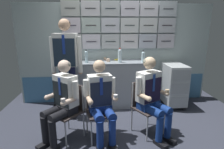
% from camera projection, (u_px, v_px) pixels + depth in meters
% --- Properties ---
extents(ground, '(4.80, 4.80, 0.04)m').
position_uv_depth(ground, '(124.00, 132.00, 3.08)').
color(ground, '#313440').
extents(galley_bulkhead, '(4.20, 0.14, 2.18)m').
position_uv_depth(galley_bulkhead, '(116.00, 51.00, 4.10)').
color(galley_bulkhead, '#ABBDBB').
rests_on(galley_bulkhead, ground).
extents(galley_counter, '(1.84, 0.53, 0.97)m').
position_uv_depth(galley_counter, '(108.00, 84.00, 3.98)').
color(galley_counter, '#949CA6').
rests_on(galley_counter, ground).
extents(service_trolley, '(0.40, 0.65, 0.91)m').
position_uv_depth(service_trolley, '(174.00, 84.00, 3.97)').
color(service_trolley, black).
rests_on(service_trolley, ground).
extents(folding_chair_left, '(0.56, 0.56, 0.83)m').
position_uv_depth(folding_chair_left, '(71.00, 105.00, 2.85)').
color(folding_chair_left, '#A8AAAF').
rests_on(folding_chair_left, ground).
extents(crew_member_left, '(0.62, 0.65, 1.22)m').
position_uv_depth(crew_member_left, '(62.00, 99.00, 2.68)').
color(crew_member_left, black).
rests_on(crew_member_left, ground).
extents(folding_chair_center, '(0.48, 0.48, 0.83)m').
position_uv_depth(folding_chair_center, '(99.00, 105.00, 2.88)').
color(folding_chair_center, '#A8AAAF').
rests_on(folding_chair_center, ground).
extents(crew_member_center, '(0.49, 0.64, 1.22)m').
position_uv_depth(crew_member_center, '(101.00, 99.00, 2.69)').
color(crew_member_center, black).
rests_on(crew_member_center, ground).
extents(folding_chair_near_trolley, '(0.54, 0.54, 0.83)m').
position_uv_depth(folding_chair_near_trolley, '(144.00, 101.00, 3.00)').
color(folding_chair_near_trolley, '#A8AAAF').
rests_on(folding_chair_near_trolley, ground).
extents(crew_member_near_trolley, '(0.58, 0.68, 1.24)m').
position_uv_depth(crew_member_near_trolley, '(152.00, 94.00, 2.83)').
color(crew_member_near_trolley, black).
rests_on(crew_member_near_trolley, ground).
extents(crew_member_standing, '(0.56, 0.30, 1.80)m').
position_uv_depth(crew_member_standing, '(66.00, 60.00, 3.31)').
color(crew_member_standing, black).
rests_on(crew_member_standing, ground).
extents(water_bottle_tall, '(0.06, 0.06, 0.23)m').
position_uv_depth(water_bottle_tall, '(70.00, 56.00, 3.85)').
color(water_bottle_tall, silver).
rests_on(water_bottle_tall, galley_counter).
extents(water_bottle_clear, '(0.07, 0.07, 0.24)m').
position_uv_depth(water_bottle_clear, '(143.00, 57.00, 3.75)').
color(water_bottle_clear, silver).
rests_on(water_bottle_clear, galley_counter).
extents(sparkling_bottle_green, '(0.06, 0.06, 0.26)m').
position_uv_depth(sparkling_bottle_green, '(86.00, 57.00, 3.69)').
color(sparkling_bottle_green, silver).
rests_on(sparkling_bottle_green, galley_counter).
extents(water_bottle_blue_cap, '(0.08, 0.08, 0.29)m').
position_uv_depth(water_bottle_blue_cap, '(120.00, 56.00, 3.72)').
color(water_bottle_blue_cap, silver).
rests_on(water_bottle_blue_cap, galley_counter).
extents(paper_cup_tan, '(0.06, 0.06, 0.06)m').
position_uv_depth(paper_cup_tan, '(143.00, 59.00, 4.00)').
color(paper_cup_tan, white).
rests_on(paper_cup_tan, galley_counter).
extents(paper_cup_blue, '(0.08, 0.08, 0.06)m').
position_uv_depth(paper_cup_blue, '(108.00, 60.00, 3.84)').
color(paper_cup_blue, tan).
rests_on(paper_cup_blue, galley_counter).
extents(coffee_cup_spare, '(0.06, 0.06, 0.06)m').
position_uv_depth(coffee_cup_spare, '(105.00, 58.00, 4.03)').
color(coffee_cup_spare, tan).
rests_on(coffee_cup_spare, galley_counter).
extents(snack_banana, '(0.17, 0.10, 0.04)m').
position_uv_depth(snack_banana, '(118.00, 59.00, 3.98)').
color(snack_banana, yellow).
rests_on(snack_banana, galley_counter).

